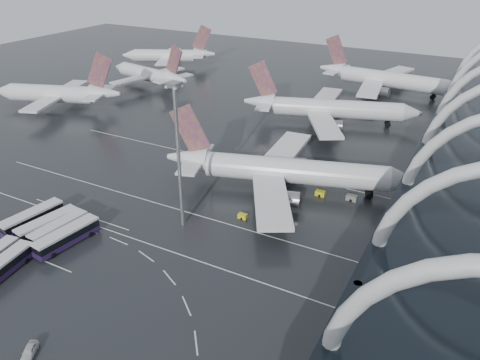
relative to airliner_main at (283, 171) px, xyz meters
The scene contains 22 objects.
ground 34.33m from the airliner_main, 109.21° to the right, with size 420.00×420.00×0.00m, color black.
lane_marking_near 36.20m from the airliner_main, 108.16° to the right, with size 120.00×0.25×0.01m, color silver.
lane_marking_mid 23.52m from the airliner_main, 119.11° to the right, with size 120.00×0.25×0.01m, color silver.
lane_marking_far 14.63m from the airliner_main, 144.58° to the left, with size 120.00×0.25×0.01m, color silver.
bus_bay_line_south 59.77m from the airliner_main, 126.20° to the right, with size 28.00×0.25×0.01m, color silver.
bus_bay_line_north 47.86m from the airliner_main, 137.65° to the right, with size 28.00×0.25×0.01m, color silver.
airliner_main is the anchor object (origin of this frame).
airliner_gate_b 50.45m from the airliner_main, 96.68° to the left, with size 56.84×50.47×20.18m.
airliner_gate_c 96.24m from the airliner_main, 88.71° to the left, with size 57.95×53.30×20.64m.
jet_remote_west 98.02m from the airliner_main, 168.71° to the left, with size 47.21×38.42×21.02m.
jet_remote_mid 103.02m from the airliner_main, 145.91° to the left, with size 44.43×35.97×19.38m.
jet_remote_far 134.94m from the airliner_main, 137.42° to the left, with size 42.96×35.11×19.68m.
bus_row_near_a 57.14m from the airliner_main, 135.13° to the right, with size 4.81×13.99×3.38m.
bus_row_near_b 53.93m from the airliner_main, 131.27° to the right, with size 5.17×13.61×3.27m.
bus_row_near_c 51.86m from the airliner_main, 128.56° to the right, with size 4.12×13.04×3.16m.
bus_row_near_d 50.71m from the airliner_main, 124.23° to the right, with size 4.78×14.18×3.42m.
bus_row_far_c 62.95m from the airliner_main, 119.97° to the right, with size 4.96×13.56×3.27m.
van_curve_b 66.26m from the airliner_main, 100.35° to the right, with size 1.69×4.20×1.43m, color silver.
floodlight_mast 31.31m from the airliner_main, 116.23° to the right, with size 2.39×2.39×31.13m.
gse_cart_belly_b 17.32m from the airliner_main, ahead, with size 2.50×1.48×1.37m, color slate.
gse_cart_belly_c 17.23m from the airliner_main, 97.81° to the right, with size 1.99×1.17×1.08m, color yellow.
gse_cart_belly_e 10.40m from the airliner_main, ahead, with size 2.32×1.37×1.27m, color yellow.
Camera 1 is at (50.02, -61.88, 54.24)m, focal length 35.00 mm.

